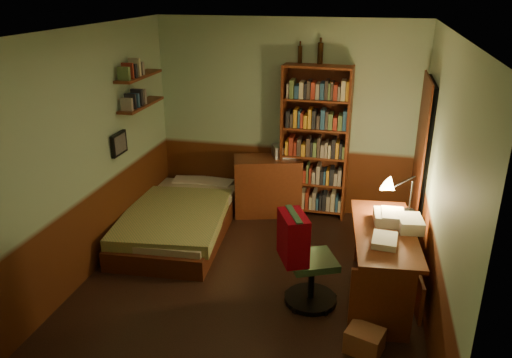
% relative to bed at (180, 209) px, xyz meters
% --- Properties ---
extents(floor, '(3.50, 4.00, 0.02)m').
position_rel_bed_xyz_m(floor, '(1.16, -0.94, -0.33)').
color(floor, black).
rests_on(floor, ground).
extents(ceiling, '(3.50, 4.00, 0.02)m').
position_rel_bed_xyz_m(ceiling, '(1.16, -0.94, 2.29)').
color(ceiling, silver).
rests_on(ceiling, wall_back).
extents(wall_back, '(3.50, 0.02, 2.60)m').
position_rel_bed_xyz_m(wall_back, '(1.16, 1.07, 0.98)').
color(wall_back, '#8DAA89').
rests_on(wall_back, ground).
extents(wall_left, '(0.02, 4.00, 2.60)m').
position_rel_bed_xyz_m(wall_left, '(-0.60, -0.94, 0.98)').
color(wall_left, '#8DAA89').
rests_on(wall_left, ground).
extents(wall_right, '(0.02, 4.00, 2.60)m').
position_rel_bed_xyz_m(wall_right, '(2.92, -0.94, 0.98)').
color(wall_right, '#8DAA89').
rests_on(wall_right, ground).
extents(wall_front, '(3.50, 0.02, 2.60)m').
position_rel_bed_xyz_m(wall_front, '(1.16, -2.95, 0.98)').
color(wall_front, '#8DAA89').
rests_on(wall_front, ground).
extents(doorway, '(0.06, 0.90, 2.00)m').
position_rel_bed_xyz_m(doorway, '(2.88, 0.36, 0.68)').
color(doorway, black).
rests_on(doorway, ground).
extents(door_trim, '(0.02, 0.98, 2.08)m').
position_rel_bed_xyz_m(door_trim, '(2.84, 0.36, 0.68)').
color(door_trim, '#421B0D').
rests_on(door_trim, ground).
extents(bed, '(1.28, 2.21, 0.63)m').
position_rel_bed_xyz_m(bed, '(0.00, 0.00, 0.00)').
color(bed, '#728C4E').
rests_on(bed, ground).
extents(dresser, '(0.99, 0.68, 0.80)m').
position_rel_bed_xyz_m(dresser, '(0.96, 0.82, 0.08)').
color(dresser, '#5B2813').
rests_on(dresser, ground).
extents(mini_stereo, '(0.36, 0.33, 0.16)m').
position_rel_bed_xyz_m(mini_stereo, '(1.16, 0.95, 0.56)').
color(mini_stereo, '#B2B2B7').
rests_on(mini_stereo, dresser).
extents(bookshelf, '(0.89, 0.33, 2.04)m').
position_rel_bed_xyz_m(bookshelf, '(1.57, 0.91, 0.70)').
color(bookshelf, '#5B2813').
rests_on(bookshelf, ground).
extents(bottle_left, '(0.06, 0.06, 0.21)m').
position_rel_bed_xyz_m(bottle_left, '(1.32, 1.01, 1.83)').
color(bottle_left, black).
rests_on(bottle_left, bookshelf).
extents(bottle_right, '(0.09, 0.09, 0.26)m').
position_rel_bed_xyz_m(bottle_right, '(1.58, 1.01, 1.85)').
color(bottle_right, black).
rests_on(bottle_right, bookshelf).
extents(desk, '(0.72, 1.46, 0.75)m').
position_rel_bed_xyz_m(desk, '(2.48, -0.88, 0.06)').
color(desk, '#5B2813').
rests_on(desk, ground).
extents(paper_stack, '(0.26, 0.33, 0.12)m').
position_rel_bed_xyz_m(paper_stack, '(2.72, -0.79, 0.50)').
color(paper_stack, silver).
rests_on(paper_stack, desk).
extents(desk_lamp, '(0.24, 0.24, 0.61)m').
position_rel_bed_xyz_m(desk_lamp, '(2.73, -0.39, 0.74)').
color(desk_lamp, black).
rests_on(desk_lamp, desk).
extents(office_chair, '(0.57, 0.54, 0.89)m').
position_rel_bed_xyz_m(office_chair, '(1.82, -1.13, 0.13)').
color(office_chair, '#38613C').
rests_on(office_chair, ground).
extents(red_jacket, '(0.22, 0.40, 0.47)m').
position_rel_bed_xyz_m(red_jacket, '(1.89, -0.96, 0.81)').
color(red_jacket, '#9B0515').
rests_on(red_jacket, office_chair).
extents(wall_shelf_lower, '(0.20, 0.90, 0.03)m').
position_rel_bed_xyz_m(wall_shelf_lower, '(-0.48, 0.16, 1.28)').
color(wall_shelf_lower, '#5B2813').
rests_on(wall_shelf_lower, wall_left).
extents(wall_shelf_upper, '(0.20, 0.90, 0.03)m').
position_rel_bed_xyz_m(wall_shelf_upper, '(-0.48, 0.16, 1.63)').
color(wall_shelf_upper, '#5B2813').
rests_on(wall_shelf_upper, wall_left).
extents(framed_picture, '(0.04, 0.32, 0.26)m').
position_rel_bed_xyz_m(framed_picture, '(-0.56, -0.34, 0.93)').
color(framed_picture, black).
rests_on(framed_picture, wall_left).
extents(cardboard_box_b, '(0.36, 0.33, 0.21)m').
position_rel_bed_xyz_m(cardboard_box_b, '(2.37, -1.74, -0.21)').
color(cardboard_box_b, '#9C623E').
rests_on(cardboard_box_b, ground).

